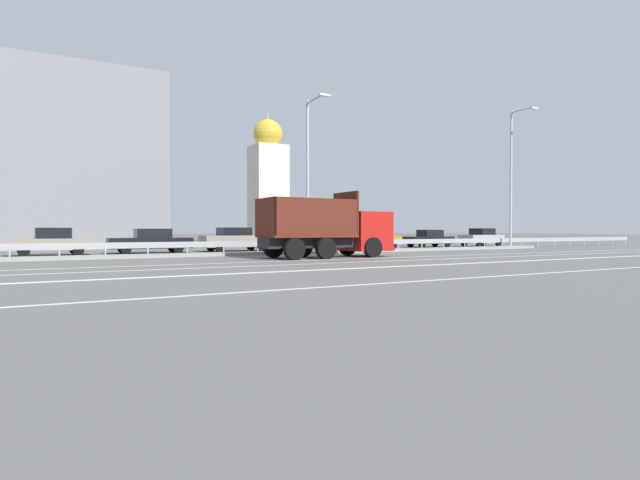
{
  "coord_description": "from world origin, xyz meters",
  "views": [
    {
      "loc": [
        -15.19,
        -24.76,
        1.42
      ],
      "look_at": [
        -1.62,
        -0.12,
        0.86
      ],
      "focal_mm": 28.0,
      "sensor_mm": 36.0,
      "label": 1
    }
  ],
  "objects": [
    {
      "name": "median_island",
      "position": [
        0.0,
        2.01,
        0.09
      ],
      "size": [
        37.08,
        1.1,
        0.18
      ],
      "primitive_type": "cube",
      "color": "gray",
      "rests_on": "ground_plane"
    },
    {
      "name": "lane_strip_0",
      "position": [
        -2.47,
        -4.04,
        0.0
      ],
      "size": [
        67.42,
        0.16,
        0.01
      ],
      "primitive_type": "cube",
      "color": "silver",
      "rests_on": "ground_plane"
    },
    {
      "name": "ground_plane",
      "position": [
        0.0,
        0.0,
        0.0
      ],
      "size": [
        320.0,
        320.0,
        0.0
      ],
      "primitive_type": "plane",
      "color": "#605E5B"
    },
    {
      "name": "lane_strip_4",
      "position": [
        -2.47,
        -13.98,
        0.0
      ],
      "size": [
        67.42,
        0.16,
        0.01
      ],
      "primitive_type": "cube",
      "color": "silver",
      "rests_on": "ground_plane"
    },
    {
      "name": "parked_car_5",
      "position": [
        1.43,
        6.66,
        0.67
      ],
      "size": [
        4.88,
        2.12,
        1.29
      ],
      "rotation": [
        0.0,
        0.0,
        1.64
      ],
      "color": "gray",
      "rests_on": "ground_plane"
    },
    {
      "name": "median_road_sign",
      "position": [
        2.76,
        2.01,
        1.31
      ],
      "size": [
        0.7,
        0.16,
        2.51
      ],
      "color": "white",
      "rests_on": "ground_plane"
    },
    {
      "name": "parked_car_7",
      "position": [
        12.75,
        7.17,
        0.72
      ],
      "size": [
        4.19,
        1.98,
        1.45
      ],
      "rotation": [
        0.0,
        0.0,
        1.51
      ],
      "color": "black",
      "rests_on": "ground_plane"
    },
    {
      "name": "street_lamp_1",
      "position": [
        -1.38,
        1.7,
        5.12
      ],
      "size": [
        0.71,
        2.45,
        9.2
      ],
      "color": "#ADADB2",
      "rests_on": "ground_plane"
    },
    {
      "name": "parked_car_8",
      "position": [
        18.24,
        6.63,
        0.78
      ],
      "size": [
        4.18,
        2.0,
        1.58
      ],
      "rotation": [
        0.0,
        0.0,
        1.63
      ],
      "color": "#A3A3A8",
      "rests_on": "ground_plane"
    },
    {
      "name": "parked_car_2",
      "position": [
        -14.95,
        6.83,
        0.76
      ],
      "size": [
        4.33,
        2.06,
        1.55
      ],
      "rotation": [
        0.0,
        0.0,
        1.63
      ],
      "color": "gray",
      "rests_on": "ground_plane"
    },
    {
      "name": "median_guardrail",
      "position": [
        -0.0,
        2.92,
        0.57
      ],
      "size": [
        67.42,
        0.09,
        0.78
      ],
      "color": "#9EA0A5",
      "rests_on": "ground_plane"
    },
    {
      "name": "dump_truck",
      "position": [
        -1.56,
        -2.21,
        1.26
      ],
      "size": [
        7.23,
        2.84,
        3.44
      ],
      "rotation": [
        0.0,
        0.0,
        -1.54
      ],
      "color": "red",
      "rests_on": "ground_plane"
    },
    {
      "name": "lane_strip_2",
      "position": [
        -2.47,
        -9.11,
        0.0
      ],
      "size": [
        67.42,
        0.16,
        0.01
      ],
      "primitive_type": "cube",
      "color": "silver",
      "rests_on": "ground_plane"
    },
    {
      "name": "church_tower",
      "position": [
        6.45,
        26.49,
        6.69
      ],
      "size": [
        3.6,
        3.6,
        14.55
      ],
      "color": "silver",
      "rests_on": "ground_plane"
    },
    {
      "name": "lane_strip_1",
      "position": [
        -2.47,
        -6.27,
        0.0
      ],
      "size": [
        67.42,
        0.16,
        0.01
      ],
      "primitive_type": "cube",
      "color": "silver",
      "rests_on": "ground_plane"
    },
    {
      "name": "lane_strip_3",
      "position": [
        -2.47,
        -9.31,
        0.0
      ],
      "size": [
        67.42,
        0.16,
        0.01
      ],
      "primitive_type": "cube",
      "color": "silver",
      "rests_on": "ground_plane"
    },
    {
      "name": "street_lamp_2",
      "position": [
        16.62,
        2.0,
        5.85
      ],
      "size": [
        0.71,
        2.15,
        10.73
      ],
      "color": "#ADADB2",
      "rests_on": "ground_plane"
    },
    {
      "name": "parked_car_3",
      "position": [
        -9.53,
        7.1,
        0.75
      ],
      "size": [
        4.91,
        1.93,
        1.51
      ],
      "rotation": [
        0.0,
        0.0,
        1.56
      ],
      "color": "black",
      "rests_on": "ground_plane"
    },
    {
      "name": "parked_car_4",
      "position": [
        -4.03,
        7.25,
        0.8
      ],
      "size": [
        4.72,
        2.07,
        1.6
      ],
      "rotation": [
        0.0,
        0.0,
        -1.53
      ],
      "color": "gray",
      "rests_on": "ground_plane"
    },
    {
      "name": "parked_car_6",
      "position": [
        6.71,
        6.67,
        0.76
      ],
      "size": [
        4.35,
        2.08,
        1.52
      ],
      "rotation": [
        0.0,
        0.0,
        -1.5
      ],
      "color": "#B27A14",
      "rests_on": "ground_plane"
    },
    {
      "name": "background_building_0",
      "position": [
        -15.13,
        21.31,
        6.85
      ],
      "size": [
        16.93,
        12.74,
        13.7
      ],
      "primitive_type": "cube",
      "color": "gray",
      "rests_on": "ground_plane"
    }
  ]
}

